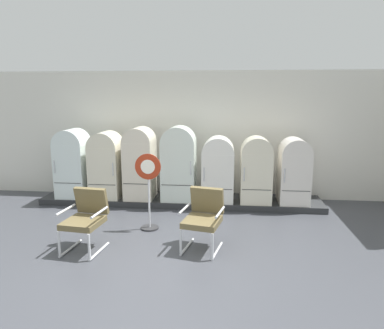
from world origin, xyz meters
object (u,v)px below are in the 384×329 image
Objects in this scene: refrigerator_2 at (140,161)px; refrigerator_5 at (256,168)px; refrigerator_1 at (106,163)px; refrigerator_4 at (218,167)px; sign_stand at (149,193)px; refrigerator_6 at (294,169)px; armchair_right at (204,216)px; armchair_left at (86,216)px; refrigerator_3 at (179,161)px; refrigerator_0 at (73,161)px.

refrigerator_2 is 2.51m from refrigerator_5.
refrigerator_1 is 1.06× the size of refrigerator_4.
refrigerator_4 reaches higher than sign_stand.
refrigerator_5 is (0.80, -0.03, 0.01)m from refrigerator_4.
refrigerator_6 reaches higher than sign_stand.
refrigerator_5 is 1.47× the size of armchair_right.
armchair_left is at bearing -78.52° from refrigerator_1.
refrigerator_2 reaches higher than armchair_left.
refrigerator_3 is 1.68× the size of armchair_right.
armchair_right is (-1.75, -2.16, -0.32)m from refrigerator_6.
refrigerator_0 is 1.59× the size of armchair_left.
refrigerator_6 is 4.29m from armchair_left.
refrigerator_3 is (1.61, -0.02, 0.07)m from refrigerator_1.
refrigerator_0 reaches higher than sign_stand.
refrigerator_6 is at bearing 33.72° from armchair_left.
armchair_right is (2.29, -2.15, -0.36)m from refrigerator_1.
refrigerator_1 reaches higher than sign_stand.
refrigerator_6 is (4.80, 0.02, -0.08)m from refrigerator_0.
refrigerator_1 is at bearing 179.71° from refrigerator_4.
refrigerator_2 is 1.14× the size of refrigerator_6.
armchair_right is at bearing -128.95° from refrigerator_6.
refrigerator_4 is (3.21, -0.00, -0.07)m from refrigerator_0.
armchair_right is at bearing 6.78° from armchair_left.
refrigerator_6 is at bearing 0.10° from refrigerator_1.
refrigerator_2 is 0.98× the size of refrigerator_3.
refrigerator_2 is 2.69m from armchair_right.
refrigerator_4 is (2.45, -0.01, -0.05)m from refrigerator_1.
refrigerator_5 is 2.45m from sign_stand.
sign_stand reaches higher than armchair_right.
refrigerator_4 is 1.45× the size of armchair_right.
refrigerator_4 reaches higher than refrigerator_6.
refrigerator_6 is 0.99× the size of sign_stand.
refrigerator_3 is at bearing -2.43° from refrigerator_2.
refrigerator_3 is at bearing -179.27° from refrigerator_6.
refrigerator_1 is 1.54× the size of armchair_left.
refrigerator_4 is at bearing 0.79° from refrigerator_3.
armchair_right is at bearing -114.41° from refrigerator_5.
sign_stand is (-1.98, -1.43, -0.19)m from refrigerator_5.
refrigerator_1 reaches higher than armchair_left.
refrigerator_5 is (3.25, -0.04, -0.04)m from refrigerator_1.
sign_stand is at bearing -144.24° from refrigerator_5.
sign_stand reaches higher than armchair_left.
armchair_right is 0.69× the size of sign_stand.
armchair_left is at bearing -96.43° from refrigerator_2.
refrigerator_3 reaches higher than armchair_right.
refrigerator_5 is (4.01, -0.03, -0.06)m from refrigerator_0.
refrigerator_2 is at bearing 178.77° from refrigerator_5.
refrigerator_5 is at bearing -0.73° from refrigerator_1.
refrigerator_5 is (1.64, -0.02, -0.11)m from refrigerator_3.
armchair_left is (-0.27, -2.38, -0.42)m from refrigerator_2.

